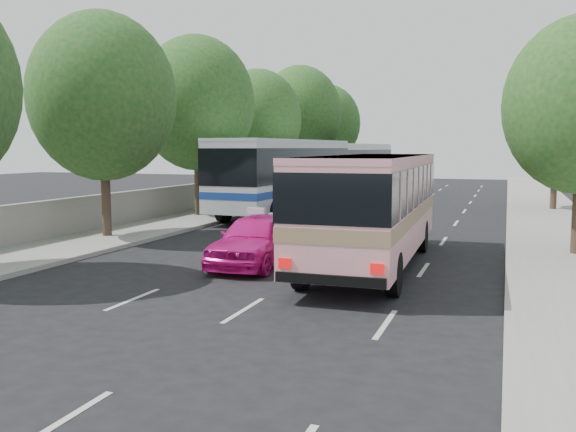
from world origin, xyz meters
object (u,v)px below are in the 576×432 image
at_px(pink_bus, 373,198).
at_px(tour_coach_rear, 352,165).
at_px(pink_taxi, 256,239).
at_px(tour_coach_front, 286,170).
at_px(white_pickup, 307,212).

relative_size(pink_bus, tour_coach_rear, 0.81).
bearing_deg(pink_bus, pink_taxi, -165.47).
distance_m(pink_bus, tour_coach_front, 15.10).
xyz_separation_m(white_pickup, tour_coach_front, (-2.94, 5.32, 1.68)).
bearing_deg(pink_bus, tour_coach_rear, 103.57).
bearing_deg(tour_coach_front, pink_taxi, -70.91).
xyz_separation_m(pink_bus, white_pickup, (-4.65, 7.74, -1.35)).
height_order(pink_taxi, tour_coach_front, tour_coach_front).
bearing_deg(pink_bus, white_pickup, 119.26).
relative_size(pink_taxi, tour_coach_front, 0.35).
distance_m(tour_coach_front, tour_coach_rear, 13.12).
distance_m(pink_taxi, tour_coach_front, 14.75).
xyz_separation_m(pink_taxi, tour_coach_rear, (-3.72, 27.17, 1.56)).
distance_m(white_pickup, tour_coach_front, 6.30).
bearing_deg(white_pickup, tour_coach_rear, 102.48).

